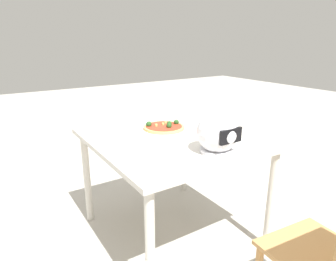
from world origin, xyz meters
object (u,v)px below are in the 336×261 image
at_px(dining_table, 172,148).
at_px(motorcycle_helmet, 218,133).
at_px(drinking_glass, 227,122).
at_px(pizza, 164,127).

xyz_separation_m(dining_table, motorcycle_helmet, (-0.06, 0.37, 0.19)).
distance_m(dining_table, drinking_glass, 0.42).
distance_m(pizza, motorcycle_helmet, 0.53).
relative_size(pizza, drinking_glass, 2.22).
height_order(dining_table, pizza, pizza).
distance_m(pizza, drinking_glass, 0.44).
height_order(motorcycle_helmet, drinking_glass, motorcycle_helmet).
xyz_separation_m(dining_table, pizza, (-0.03, -0.15, 0.10)).
bearing_deg(motorcycle_helmet, pizza, -86.76).
bearing_deg(drinking_glass, pizza, -34.66).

